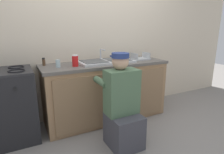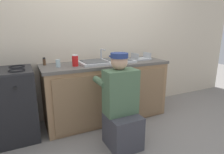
{
  "view_description": "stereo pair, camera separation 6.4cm",
  "coord_description": "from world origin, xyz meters",
  "px_view_note": "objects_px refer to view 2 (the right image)",
  "views": [
    {
      "loc": [
        -1.17,
        -2.17,
        1.36
      ],
      "look_at": [
        0.0,
        0.1,
        0.7
      ],
      "focal_mm": 30.0,
      "sensor_mm": 36.0,
      "label": 1
    },
    {
      "loc": [
        -1.11,
        -2.2,
        1.36
      ],
      "look_at": [
        0.0,
        0.1,
        0.7
      ],
      "focal_mm": 30.0,
      "sensor_mm": 36.0,
      "label": 2
    }
  ],
  "objects_px": {
    "plumber_person": "(121,109)",
    "spice_bottle_pepper": "(44,62)",
    "soda_cup_red": "(75,61)",
    "water_glass": "(58,63)",
    "dish_rack_tray": "(141,58)",
    "sink_double_basin": "(106,61)",
    "stove_range": "(8,105)"
  },
  "relations": [
    {
      "from": "stove_range",
      "to": "plumber_person",
      "type": "xyz_separation_m",
      "value": [
        1.19,
        -0.73,
        0.01
      ]
    },
    {
      "from": "sink_double_basin",
      "to": "stove_range",
      "type": "xyz_separation_m",
      "value": [
        -1.33,
        -0.0,
        -0.45
      ]
    },
    {
      "from": "stove_range",
      "to": "spice_bottle_pepper",
      "type": "bearing_deg",
      "value": 19.56
    },
    {
      "from": "plumber_person",
      "to": "water_glass",
      "type": "distance_m",
      "value": 1.0
    },
    {
      "from": "sink_double_basin",
      "to": "spice_bottle_pepper",
      "type": "relative_size",
      "value": 7.62
    },
    {
      "from": "plumber_person",
      "to": "dish_rack_tray",
      "type": "height_order",
      "value": "plumber_person"
    },
    {
      "from": "stove_range",
      "to": "spice_bottle_pepper",
      "type": "xyz_separation_m",
      "value": [
        0.48,
        0.17,
        0.48
      ]
    },
    {
      "from": "sink_double_basin",
      "to": "water_glass",
      "type": "xyz_separation_m",
      "value": [
        -0.7,
        -0.05,
        0.03
      ]
    },
    {
      "from": "spice_bottle_pepper",
      "to": "dish_rack_tray",
      "type": "distance_m",
      "value": 1.48
    },
    {
      "from": "plumber_person",
      "to": "spice_bottle_pepper",
      "type": "relative_size",
      "value": 10.52
    },
    {
      "from": "soda_cup_red",
      "to": "plumber_person",
      "type": "bearing_deg",
      "value": -61.94
    },
    {
      "from": "sink_double_basin",
      "to": "water_glass",
      "type": "distance_m",
      "value": 0.7
    },
    {
      "from": "dish_rack_tray",
      "to": "stove_range",
      "type": "bearing_deg",
      "value": -179.81
    },
    {
      "from": "soda_cup_red",
      "to": "water_glass",
      "type": "distance_m",
      "value": 0.22
    },
    {
      "from": "sink_double_basin",
      "to": "plumber_person",
      "type": "distance_m",
      "value": 0.87
    },
    {
      "from": "plumber_person",
      "to": "spice_bottle_pepper",
      "type": "xyz_separation_m",
      "value": [
        -0.71,
        0.9,
        0.47
      ]
    },
    {
      "from": "soda_cup_red",
      "to": "water_glass",
      "type": "xyz_separation_m",
      "value": [
        -0.22,
        0.03,
        -0.03
      ]
    },
    {
      "from": "sink_double_basin",
      "to": "stove_range",
      "type": "relative_size",
      "value": 0.88
    },
    {
      "from": "sink_double_basin",
      "to": "spice_bottle_pepper",
      "type": "bearing_deg",
      "value": 168.7
    },
    {
      "from": "sink_double_basin",
      "to": "spice_bottle_pepper",
      "type": "height_order",
      "value": "sink_double_basin"
    },
    {
      "from": "sink_double_basin",
      "to": "stove_range",
      "type": "distance_m",
      "value": 1.4
    },
    {
      "from": "plumber_person",
      "to": "dish_rack_tray",
      "type": "relative_size",
      "value": 3.94
    },
    {
      "from": "soda_cup_red",
      "to": "spice_bottle_pepper",
      "type": "height_order",
      "value": "soda_cup_red"
    },
    {
      "from": "stove_range",
      "to": "water_glass",
      "type": "relative_size",
      "value": 9.07
    },
    {
      "from": "plumber_person",
      "to": "soda_cup_red",
      "type": "xyz_separation_m",
      "value": [
        -0.35,
        0.65,
        0.5
      ]
    },
    {
      "from": "soda_cup_red",
      "to": "water_glass",
      "type": "bearing_deg",
      "value": 171.25
    },
    {
      "from": "sink_double_basin",
      "to": "soda_cup_red",
      "type": "xyz_separation_m",
      "value": [
        -0.48,
        -0.08,
        0.06
      ]
    },
    {
      "from": "water_glass",
      "to": "stove_range",
      "type": "bearing_deg",
      "value": 175.83
    },
    {
      "from": "sink_double_basin",
      "to": "spice_bottle_pepper",
      "type": "distance_m",
      "value": 0.86
    },
    {
      "from": "stove_range",
      "to": "soda_cup_red",
      "type": "distance_m",
      "value": 0.99
    },
    {
      "from": "stove_range",
      "to": "spice_bottle_pepper",
      "type": "distance_m",
      "value": 0.7
    },
    {
      "from": "soda_cup_red",
      "to": "stove_range",
      "type": "bearing_deg",
      "value": 174.64
    }
  ]
}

